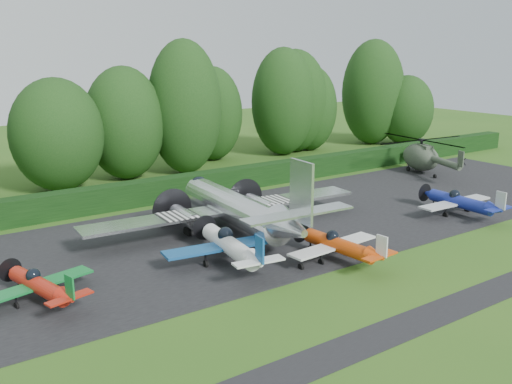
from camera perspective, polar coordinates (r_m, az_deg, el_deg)
ground at (r=34.00m, az=10.36°, el=-7.90°), size 160.00×160.00×0.00m
apron at (r=41.17m, az=0.49°, el=-3.68°), size 70.00×18.00×0.01m
taxiway_verge at (r=30.47m, az=18.49°, el=-11.13°), size 70.00×2.00×0.00m
hedgerow at (r=50.19m, az=-6.78°, el=-0.48°), size 90.00×1.60×2.00m
transport_plane at (r=39.48m, az=-1.98°, el=-1.63°), size 21.08×16.16×6.75m
light_plane_red at (r=31.30m, az=-20.89°, el=-8.68°), size 6.17×6.48×2.37m
light_plane_white at (r=34.12m, az=-2.64°, el=-5.34°), size 7.81×8.22×3.00m
light_plane_orange at (r=35.08m, az=8.26°, el=-5.26°), size 6.59×6.93×2.53m
light_plane_blue at (r=46.78m, az=19.75°, el=-0.92°), size 6.97×7.33×2.68m
helicopter at (r=61.54m, az=16.20°, el=3.60°), size 11.01×12.90×3.55m
sign_board at (r=66.54m, az=15.51°, el=3.86°), size 3.34×0.13×1.88m
tree_2 at (r=72.47m, az=5.41°, el=8.34°), size 6.75×6.75×10.62m
tree_3 at (r=58.84m, az=-7.16°, el=8.40°), size 7.51×7.51×13.61m
tree_4 at (r=78.37m, az=11.61°, el=9.73°), size 8.19×8.19×13.81m
tree_6 at (r=68.92m, az=2.72°, el=9.00°), size 7.59×7.59×12.80m
tree_7 at (r=79.09m, az=14.78°, el=7.92°), size 7.21×7.21×9.20m
tree_9 at (r=65.82m, az=-4.41°, el=7.81°), size 6.92×6.92×10.70m
tree_10 at (r=57.39m, az=-13.03°, el=6.72°), size 7.78×7.78×11.05m
tree_11 at (r=54.23m, az=-19.28°, el=5.41°), size 8.25×8.25×10.20m
tree_12 at (r=71.23m, az=3.88°, el=9.06°), size 8.19×8.19×12.56m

